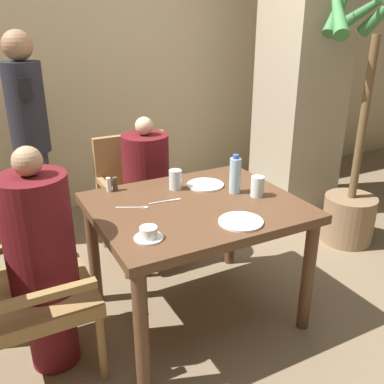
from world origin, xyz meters
name	(u,v)px	position (x,y,z in m)	size (l,w,h in m)	color
ground_plane	(195,312)	(0.00, 0.00, 0.00)	(16.00, 16.00, 0.00)	#7A664C
wall_back	(90,51)	(0.00, 1.95, 1.40)	(8.00, 0.06, 2.80)	#C6B289
pillar_stone	(304,57)	(1.60, 1.06, 1.35)	(0.59, 0.59, 2.70)	tan
dining_table	(196,220)	(0.00, 0.00, 0.62)	(1.10, 0.92, 0.72)	brown
chair_left_side	(15,288)	(-0.97, 0.00, 0.48)	(0.55, 0.55, 0.87)	olive
diner_in_left_chair	(42,261)	(-0.82, 0.00, 0.59)	(0.32, 0.32, 1.16)	#5B1419
chair_far_side	(140,191)	(0.00, 0.87, 0.48)	(0.55, 0.55, 0.87)	olive
diner_in_far_chair	(147,190)	(0.00, 0.73, 0.54)	(0.32, 0.32, 1.06)	#5B1419
standing_host	(31,137)	(-0.65, 1.35, 0.86)	(0.27, 0.31, 1.59)	#2D2D33
potted_palm	(364,121)	(1.51, 0.25, 0.97)	(0.98, 1.01, 2.25)	#896B4C
plate_main_left	(205,185)	(0.17, 0.21, 0.73)	(0.22, 0.22, 0.01)	white
plate_main_right	(241,222)	(0.08, -0.31, 0.73)	(0.22, 0.22, 0.01)	white
teacup_with_saucer	(149,234)	(-0.38, -0.26, 0.75)	(0.14, 0.14, 0.06)	white
water_bottle	(235,175)	(0.27, 0.03, 0.83)	(0.07, 0.07, 0.23)	#A3C6DB
glass_tall_near	(175,180)	(-0.01, 0.24, 0.78)	(0.07, 0.07, 0.12)	silver
glass_tall_mid	(257,186)	(0.36, -0.07, 0.78)	(0.07, 0.07, 0.12)	silver
salt_shaker	(109,185)	(-0.37, 0.39, 0.77)	(0.03, 0.03, 0.08)	white
pepper_shaker	(115,184)	(-0.33, 0.39, 0.76)	(0.03, 0.03, 0.08)	#4C3D2D
fork_beside_plate	(135,208)	(-0.31, 0.09, 0.73)	(0.16, 0.09, 0.00)	silver
knife_beside_plate	(167,201)	(-0.13, 0.10, 0.73)	(0.18, 0.03, 0.00)	silver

